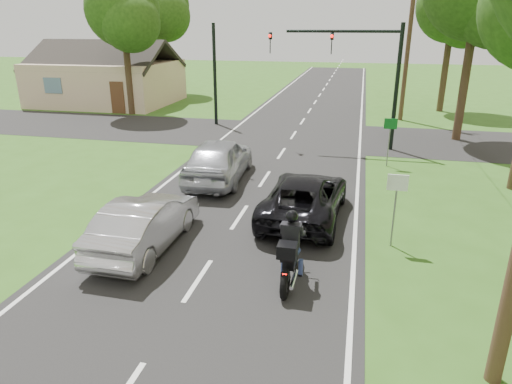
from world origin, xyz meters
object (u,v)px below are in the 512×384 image
utility_pole_far (409,38)px  sign_green (390,131)px  dark_suv (305,197)px  silver_suv (219,159)px  motorcycle_rider (290,255)px  traffic_signal (359,64)px  silver_sedan (145,223)px  sign_white (397,193)px

utility_pole_far → sign_green: (-1.30, -11.02, -3.49)m
dark_suv → silver_suv: silver_suv is taller
motorcycle_rider → sign_green: (2.70, 10.55, 0.86)m
motorcycle_rider → traffic_signal: bearing=85.6°
silver_sedan → traffic_signal: bearing=-112.4°
dark_suv → utility_pole_far: size_ratio=0.50×
silver_suv → sign_green: sign_green is taller
silver_sedan → dark_suv: bearing=-142.2°
traffic_signal → sign_white: bearing=-83.0°
dark_suv → silver_sedan: (-4.06, -3.08, 0.03)m
silver_suv → sign_white: size_ratio=2.38×
silver_suv → sign_green: 7.55m
silver_suv → motorcycle_rider: bearing=116.0°
motorcycle_rider → silver_sedan: motorcycle_rider is taller
dark_suv → traffic_signal: (1.29, 9.53, 3.42)m
motorcycle_rider → sign_white: 3.67m
utility_pole_far → sign_white: utility_pole_far is taller
motorcycle_rider → sign_green: 10.93m
silver_sedan → sign_green: size_ratio=2.08×
silver_suv → sign_white: sign_white is taller
motorcycle_rider → traffic_signal: size_ratio=0.34×
traffic_signal → motorcycle_rider: bearing=-94.8°
dark_suv → sign_green: 7.17m
utility_pole_far → sign_white: size_ratio=4.71×
silver_sedan → sign_white: size_ratio=2.08×
dark_suv → silver_sedan: 5.10m
utility_pole_far → sign_white: 19.39m
sign_white → silver_suv: bearing=145.0°
silver_suv → utility_pole_far: size_ratio=0.51×
silver_suv → traffic_signal: traffic_signal is taller
silver_suv → sign_white: bearing=141.8°
silver_suv → traffic_signal: bearing=-131.3°
sign_green → dark_suv: bearing=-113.6°
sign_white → sign_green: size_ratio=1.00×
silver_suv → sign_white: (6.46, -4.52, 0.72)m
sign_green → utility_pole_far: bearing=83.3°
dark_suv → utility_pole_far: utility_pole_far is taller
utility_pole_far → sign_green: 11.63m
dark_suv → silver_sedan: size_ratio=1.14×
dark_suv → traffic_signal: size_ratio=0.79×
sign_white → motorcycle_rider: bearing=-134.4°
motorcycle_rider → utility_pole_far: size_ratio=0.22×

